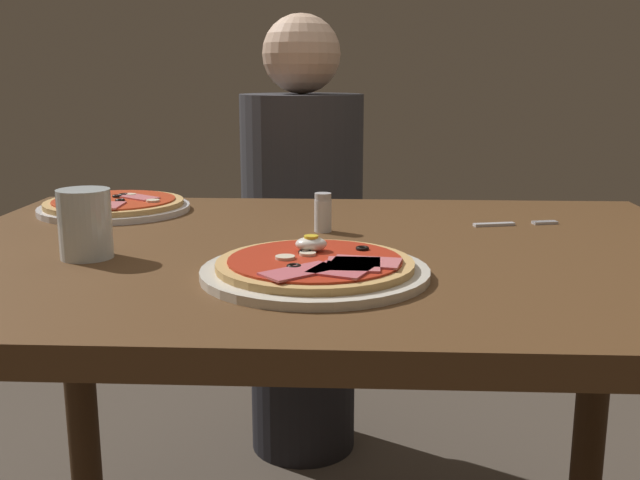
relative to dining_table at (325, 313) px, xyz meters
The scene contains 7 objects.
dining_table is the anchor object (origin of this frame).
pizza_foreground 0.22m from the dining_table, 91.50° to the right, with size 0.31×0.31×0.05m.
pizza_across_left 0.52m from the dining_table, 146.97° to the left, with size 0.29×0.29×0.03m.
water_glass_near 0.39m from the dining_table, 165.03° to the right, with size 0.08×0.08×0.10m.
fork 0.39m from the dining_table, 29.07° to the left, with size 0.16×0.05×0.00m.
salt_shaker 0.18m from the dining_table, 94.26° to the left, with size 0.03×0.03×0.07m.
diner_person 0.80m from the dining_table, 96.78° to the left, with size 0.32×0.32×1.18m.
Camera 1 is at (0.05, -1.13, 1.03)m, focal length 41.39 mm.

